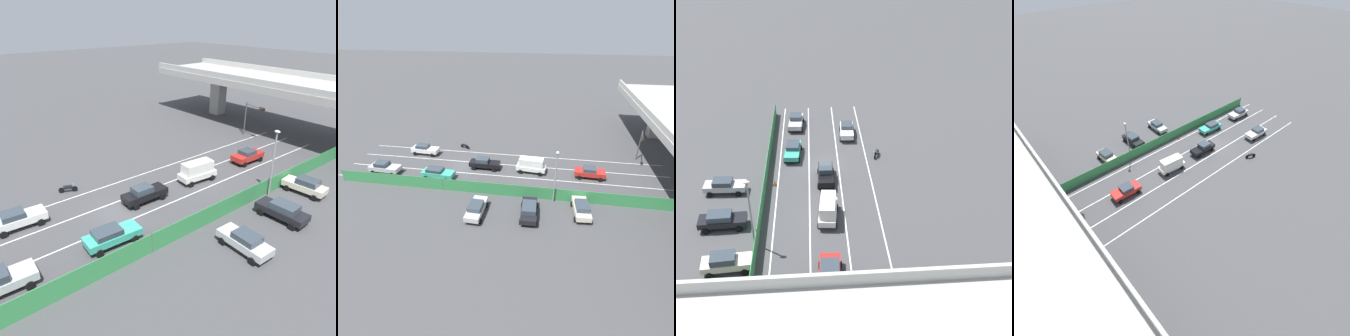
{
  "view_description": "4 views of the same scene",
  "coord_description": "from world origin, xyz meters",
  "views": [
    {
      "loc": [
        23.76,
        -13.53,
        17.03
      ],
      "look_at": [
        -2.31,
        7.78,
        1.47
      ],
      "focal_mm": 35.77,
      "sensor_mm": 36.0,
      "label": 1
    },
    {
      "loc": [
        36.04,
        12.26,
        20.71
      ],
      "look_at": [
        1.73,
        6.65,
        1.38
      ],
      "focal_mm": 29.35,
      "sensor_mm": 36.0,
      "label": 2
    },
    {
      "loc": [
        0.97,
        45.91,
        27.63
      ],
      "look_at": [
        -2.27,
        2.51,
        1.26
      ],
      "focal_mm": 47.2,
      "sensor_mm": 36.0,
      "label": 3
    },
    {
      "loc": [
        -24.04,
        29.17,
        27.64
      ],
      "look_at": [
        -1.9,
        9.51,
        1.16
      ],
      "focal_mm": 26.69,
      "sensor_mm": 36.0,
      "label": 4
    }
  ],
  "objects": [
    {
      "name": "ground_plane",
      "position": [
        0.0,
        0.0,
        0.0
      ],
      "size": [
        300.0,
        300.0,
        0.0
      ],
      "primitive_type": "plane",
      "color": "#424244"
    },
    {
      "name": "lane_line_left_edge",
      "position": [
        -5.35,
        6.23,
        0.0
      ],
      "size": [
        0.14,
        48.47,
        0.01
      ],
      "primitive_type": "cube",
      "color": "silver",
      "rests_on": "ground"
    },
    {
      "name": "lane_line_mid_left",
      "position": [
        -1.78,
        6.23,
        0.0
      ],
      "size": [
        0.14,
        48.47,
        0.01
      ],
      "primitive_type": "cube",
      "color": "silver",
      "rests_on": "ground"
    },
    {
      "name": "lane_line_mid_right",
      "position": [
        1.78,
        6.23,
        0.0
      ],
      "size": [
        0.14,
        48.47,
        0.01
      ],
      "primitive_type": "cube",
      "color": "silver",
      "rests_on": "ground"
    },
    {
      "name": "lane_line_right_edge",
      "position": [
        5.35,
        6.23,
        0.0
      ],
      "size": [
        0.14,
        48.47,
        0.01
      ],
      "primitive_type": "cube",
      "color": "silver",
      "rests_on": "ground"
    },
    {
      "name": "green_fence",
      "position": [
        6.66,
        6.23,
        0.87
      ],
      "size": [
        0.1,
        44.57,
        1.75
      ],
      "color": "#338447",
      "rests_on": "ground"
    },
    {
      "name": "car_hatchback_white",
      "position": [
        -3.43,
        -8.15,
        0.91
      ],
      "size": [
        2.14,
        4.62,
        1.65
      ],
      "color": "silver",
      "rests_on": "ground"
    },
    {
      "name": "car_van_white",
      "position": [
        -0.08,
        10.17,
        1.28
      ],
      "size": [
        2.26,
        4.47,
        2.28
      ],
      "color": "silver",
      "rests_on": "ground"
    },
    {
      "name": "car_sedan_black",
      "position": [
        -0.12,
        2.96,
        0.93
      ],
      "size": [
        2.0,
        4.63,
        1.73
      ],
      "color": "black",
      "rests_on": "ground"
    },
    {
      "name": "car_sedan_red",
      "position": [
        0.11,
        18.68,
        0.9
      ],
      "size": [
        2.22,
        4.35,
        1.63
      ],
      "color": "red",
      "rests_on": "ground"
    },
    {
      "name": "car_sedan_silver",
      "position": [
        3.54,
        -11.49,
        0.91
      ],
      "size": [
        2.22,
        4.69,
        1.69
      ],
      "color": "#B7BABC",
      "rests_on": "ground"
    },
    {
      "name": "car_taxi_teal",
      "position": [
        3.77,
        -3.07,
        0.88
      ],
      "size": [
        2.24,
        4.74,
        1.54
      ],
      "color": "teal",
      "rests_on": "ground"
    },
    {
      "name": "motorcycle",
      "position": [
        -6.72,
        -2.13,
        0.46
      ],
      "size": [
        0.95,
        1.82,
        0.93
      ],
      "color": "black",
      "rests_on": "ground"
    },
    {
      "name": "parked_wagon_silver",
      "position": [
        11.06,
        4.62,
        0.9
      ],
      "size": [
        4.57,
        2.06,
        1.62
      ],
      "color": "#B2B5B7",
      "rests_on": "ground"
    },
    {
      "name": "parked_sedan_dark",
      "position": [
        10.36,
        10.79,
        0.93
      ],
      "size": [
        4.73,
        2.19,
        1.66
      ],
      "color": "black",
      "rests_on": "ground"
    },
    {
      "name": "parked_sedan_cream",
      "position": [
        9.05,
        16.84,
        0.93
      ],
      "size": [
        4.46,
        2.23,
        1.69
      ],
      "color": "beige",
      "rests_on": "ground"
    },
    {
      "name": "traffic_light",
      "position": [
        -5.63,
        26.52,
        3.68
      ],
      "size": [
        3.94,
        1.2,
        5.11
      ],
      "color": "#47474C",
      "rests_on": "ground"
    },
    {
      "name": "street_lamp",
      "position": [
        6.99,
        13.57,
        4.28
      ],
      "size": [
        0.6,
        0.36,
        7.04
      ],
      "color": "gray",
      "rests_on": "ground"
    },
    {
      "name": "traffic_cone",
      "position": [
        5.68,
        3.58,
        0.27
      ],
      "size": [
        0.47,
        0.47,
        0.58
      ],
      "color": "orange",
      "rests_on": "ground"
    }
  ]
}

